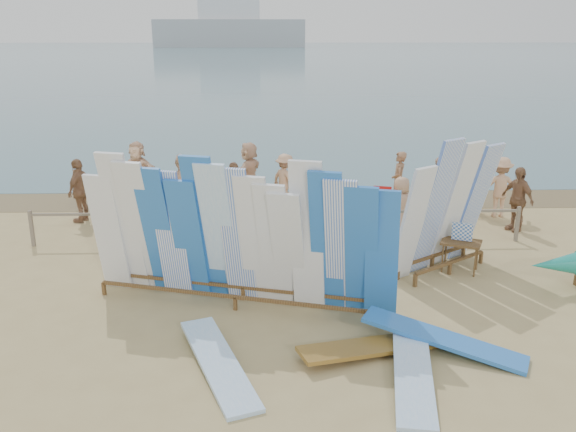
{
  "coord_description": "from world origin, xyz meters",
  "views": [
    {
      "loc": [
        -0.16,
        -11.3,
        5.09
      ],
      "look_at": [
        0.22,
        1.48,
        1.18
      ],
      "focal_mm": 38.0,
      "sensor_mm": 36.0,
      "label": 1
    }
  ],
  "objects_px": {
    "beachgoer_2": "(183,187)",
    "beachgoer_1": "(144,191)",
    "beachgoer_extra_1": "(80,190)",
    "beachgoer_9": "(472,181)",
    "beachgoer_6": "(401,206)",
    "beach_chair_right": "(346,220)",
    "side_surfboard_rack": "(446,211)",
    "beachgoer_11": "(138,171)",
    "beachgoer_8": "(437,187)",
    "beachgoer_10": "(517,199)",
    "vendor_table": "(460,255)",
    "beachgoer_5": "(249,172)",
    "beachgoer_extra_0": "(500,187)",
    "main_surfboard_rack": "(237,240)",
    "beachgoer_4": "(235,191)",
    "beachgoer_3": "(285,180)",
    "flat_board_c": "(377,352)",
    "beach_chair_left": "(277,224)",
    "stroller": "(380,214)",
    "flat_board_a": "(219,369)",
    "flat_board_d": "(442,350)",
    "flat_board_b": "(412,378)",
    "beachgoer_7": "(399,181)"
  },
  "relations": [
    {
      "from": "beachgoer_extra_1",
      "to": "beachgoer_1",
      "type": "xyz_separation_m",
      "value": [
        1.73,
        0.08,
        -0.05
      ]
    },
    {
      "from": "flat_board_b",
      "to": "beachgoer_10",
      "type": "height_order",
      "value": "beachgoer_10"
    },
    {
      "from": "beach_chair_left",
      "to": "stroller",
      "type": "distance_m",
      "value": 2.73
    },
    {
      "from": "main_surfboard_rack",
      "to": "beach_chair_left",
      "type": "xyz_separation_m",
      "value": [
        0.78,
        4.24,
        -1.07
      ]
    },
    {
      "from": "main_surfboard_rack",
      "to": "beachgoer_extra_1",
      "type": "xyz_separation_m",
      "value": [
        -4.58,
        5.51,
        -0.45
      ]
    },
    {
      "from": "beachgoer_2",
      "to": "beachgoer_1",
      "type": "relative_size",
      "value": 1.13
    },
    {
      "from": "beachgoer_extra_0",
      "to": "beachgoer_6",
      "type": "bearing_deg",
      "value": 35.85
    },
    {
      "from": "beachgoer_extra_1",
      "to": "beachgoer_extra_0",
      "type": "height_order",
      "value": "beachgoer_extra_1"
    },
    {
      "from": "beach_chair_right",
      "to": "beachgoer_6",
      "type": "bearing_deg",
      "value": -29.69
    },
    {
      "from": "beachgoer_6",
      "to": "beachgoer_11",
      "type": "relative_size",
      "value": 0.83
    },
    {
      "from": "beachgoer_4",
      "to": "beachgoer_extra_1",
      "type": "distance_m",
      "value": 4.23
    },
    {
      "from": "beachgoer_5",
      "to": "beachgoer_1",
      "type": "xyz_separation_m",
      "value": [
        -2.83,
        -1.89,
        -0.09
      ]
    },
    {
      "from": "beachgoer_10",
      "to": "beachgoer_extra_1",
      "type": "bearing_deg",
      "value": -121.5
    },
    {
      "from": "side_surfboard_rack",
      "to": "beachgoer_10",
      "type": "relative_size",
      "value": 1.76
    },
    {
      "from": "beachgoer_5",
      "to": "beachgoer_extra_0",
      "type": "xyz_separation_m",
      "value": [
        7.11,
        -1.84,
        -0.07
      ]
    },
    {
      "from": "flat_board_d",
      "to": "beach_chair_left",
      "type": "relative_size",
      "value": 2.99
    },
    {
      "from": "flat_board_d",
      "to": "beachgoer_8",
      "type": "xyz_separation_m",
      "value": [
        1.9,
        7.66,
        0.84
      ]
    },
    {
      "from": "beachgoer_11",
      "to": "flat_board_c",
      "type": "bearing_deg",
      "value": -30.74
    },
    {
      "from": "beachgoer_extra_0",
      "to": "beachgoer_7",
      "type": "distance_m",
      "value": 2.82
    },
    {
      "from": "vendor_table",
      "to": "beachgoer_extra_0",
      "type": "bearing_deg",
      "value": 84.64
    },
    {
      "from": "beachgoer_6",
      "to": "beachgoer_extra_1",
      "type": "bearing_deg",
      "value": -19.9
    },
    {
      "from": "beachgoer_1",
      "to": "beach_chair_left",
      "type": "bearing_deg",
      "value": -22.19
    },
    {
      "from": "beach_chair_left",
      "to": "beachgoer_5",
      "type": "bearing_deg",
      "value": 129.46
    },
    {
      "from": "beachgoer_4",
      "to": "beachgoer_6",
      "type": "relative_size",
      "value": 1.06
    },
    {
      "from": "beachgoer_9",
      "to": "beachgoer_8",
      "type": "relative_size",
      "value": 1.06
    },
    {
      "from": "main_surfboard_rack",
      "to": "beachgoer_2",
      "type": "relative_size",
      "value": 3.14
    },
    {
      "from": "flat_board_d",
      "to": "beachgoer_2",
      "type": "distance_m",
      "value": 9.11
    },
    {
      "from": "main_surfboard_rack",
      "to": "beachgoer_11",
      "type": "distance_m",
      "value": 8.5
    },
    {
      "from": "beachgoer_2",
      "to": "beachgoer_11",
      "type": "height_order",
      "value": "beachgoer_2"
    },
    {
      "from": "beachgoer_extra_1",
      "to": "beachgoer_9",
      "type": "height_order",
      "value": "beachgoer_9"
    },
    {
      "from": "stroller",
      "to": "beachgoer_3",
      "type": "xyz_separation_m",
      "value": [
        -2.43,
        2.54,
        0.33
      ]
    },
    {
      "from": "beachgoer_8",
      "to": "beachgoer_extra_1",
      "type": "bearing_deg",
      "value": -9.69
    },
    {
      "from": "flat_board_c",
      "to": "beach_chair_right",
      "type": "distance_m",
      "value": 6.54
    },
    {
      "from": "beachgoer_2",
      "to": "beachgoer_8",
      "type": "relative_size",
      "value": 1.11
    },
    {
      "from": "beachgoer_11",
      "to": "beachgoer_1",
      "type": "height_order",
      "value": "beachgoer_11"
    },
    {
      "from": "beachgoer_extra_1",
      "to": "beachgoer_5",
      "type": "bearing_deg",
      "value": 129.82
    },
    {
      "from": "vendor_table",
      "to": "flat_board_b",
      "type": "xyz_separation_m",
      "value": [
        -2.0,
        -4.28,
        -0.37
      ]
    },
    {
      "from": "beachgoer_10",
      "to": "vendor_table",
      "type": "bearing_deg",
      "value": -65.62
    },
    {
      "from": "beachgoer_4",
      "to": "beachgoer_3",
      "type": "bearing_deg",
      "value": 178.19
    },
    {
      "from": "beachgoer_extra_1",
      "to": "beachgoer_1",
      "type": "relative_size",
      "value": 1.06
    },
    {
      "from": "beachgoer_6",
      "to": "beach_chair_right",
      "type": "bearing_deg",
      "value": -32.45
    },
    {
      "from": "beachgoer_4",
      "to": "beachgoer_5",
      "type": "distance_m",
      "value": 1.85
    },
    {
      "from": "beachgoer_6",
      "to": "beachgoer_1",
      "type": "bearing_deg",
      "value": -22.82
    },
    {
      "from": "beachgoer_4",
      "to": "beachgoer_9",
      "type": "xyz_separation_m",
      "value": [
        6.82,
        0.54,
        0.09
      ]
    },
    {
      "from": "flat_board_d",
      "to": "beachgoer_5",
      "type": "bearing_deg",
      "value": 47.54
    },
    {
      "from": "side_surfboard_rack",
      "to": "beachgoer_9",
      "type": "bearing_deg",
      "value": 30.26
    },
    {
      "from": "main_surfboard_rack",
      "to": "beachgoer_2",
      "type": "distance_m",
      "value": 5.83
    },
    {
      "from": "beachgoer_5",
      "to": "beachgoer_1",
      "type": "distance_m",
      "value": 3.4
    },
    {
      "from": "flat_board_a",
      "to": "beachgoer_8",
      "type": "xyz_separation_m",
      "value": [
        5.57,
        8.15,
        0.84
      ]
    },
    {
      "from": "beach_chair_right",
      "to": "stroller",
      "type": "distance_m",
      "value": 0.91
    }
  ]
}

